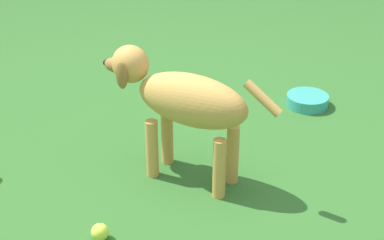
# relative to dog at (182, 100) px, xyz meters

# --- Properties ---
(ground) EXTENTS (14.00, 14.00, 0.00)m
(ground) POSITION_rel_dog_xyz_m (-0.02, 0.18, -0.36)
(ground) COLOR #2D6026
(dog) EXTENTS (0.80, 0.28, 0.55)m
(dog) POSITION_rel_dog_xyz_m (0.00, 0.00, 0.00)
(dog) COLOR #C69347
(dog) RESTS_ON ground
(tennis_ball_2) EXTENTS (0.07, 0.07, 0.07)m
(tennis_ball_2) POSITION_rel_dog_xyz_m (-0.05, 0.52, -0.33)
(tennis_ball_2) COLOR #BFDF41
(tennis_ball_2) RESTS_ON ground
(water_bowl) EXTENTS (0.22, 0.22, 0.06)m
(water_bowl) POSITION_rel_dog_xyz_m (-0.07, -0.93, -0.33)
(water_bowl) COLOR teal
(water_bowl) RESTS_ON ground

